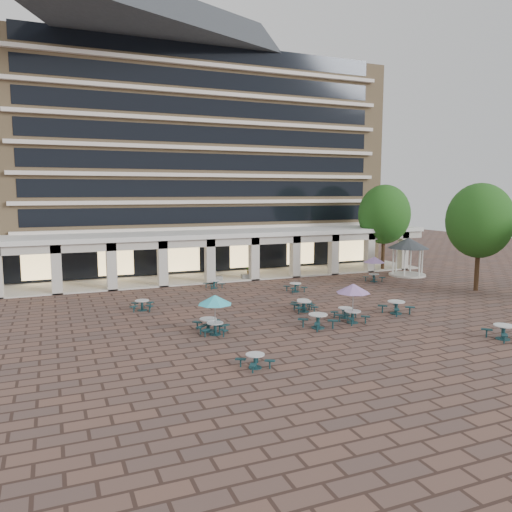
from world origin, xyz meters
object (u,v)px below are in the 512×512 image
object	(u,v)px
picnic_table_0	(255,360)
picnic_table_2	(318,320)
planter_left	(214,276)
picnic_table_1	(345,312)
planter_right	(249,274)
gazebo	(408,247)

from	to	relation	value
picnic_table_0	picnic_table_2	size ratio (longest dim) A/B	0.78
picnic_table_0	planter_left	world-z (taller)	planter_left
picnic_table_0	picnic_table_1	world-z (taller)	picnic_table_1
picnic_table_0	planter_left	bearing A→B (deg)	63.96
picnic_table_2	planter_right	world-z (taller)	planter_right
picnic_table_1	planter_right	distance (m)	15.70
gazebo	planter_left	bearing A→B (deg)	167.90
picnic_table_1	picnic_table_2	world-z (taller)	picnic_table_2
picnic_table_2	planter_right	size ratio (longest dim) A/B	1.46
picnic_table_2	planter_right	distance (m)	17.33
picnic_table_2	planter_left	world-z (taller)	planter_left
planter_right	picnic_table_1	bearing A→B (deg)	-88.45
picnic_table_0	planter_right	bearing A→B (deg)	55.70
picnic_table_1	gazebo	size ratio (longest dim) A/B	0.47
picnic_table_1	picnic_table_0	bearing A→B (deg)	-168.58
picnic_table_1	picnic_table_2	distance (m)	3.18
picnic_table_1	planter_right	world-z (taller)	planter_right
picnic_table_2	gazebo	distance (m)	21.91
planter_left	planter_right	xyz separation A→B (m)	(3.47, 0.00, -0.05)
picnic_table_2	planter_right	xyz separation A→B (m)	(2.40, 17.16, -0.03)
picnic_table_2	picnic_table_1	bearing A→B (deg)	14.52
gazebo	planter_right	xyz separation A→B (m)	(-14.94, 3.95, -2.27)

